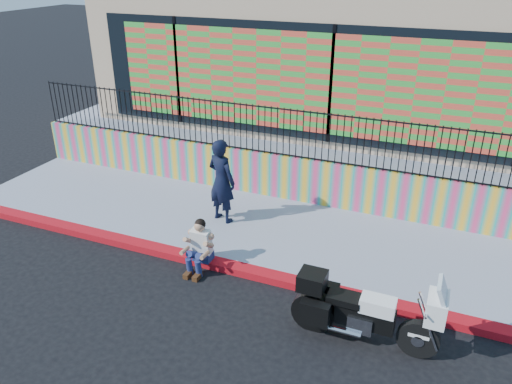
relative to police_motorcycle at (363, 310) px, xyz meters
The scene contains 10 objects.
ground 2.32m from the police_motorcycle, 153.90° to the left, with size 90.00×90.00×0.00m, color black.
red_curb 2.30m from the police_motorcycle, 153.90° to the left, with size 16.00×0.30×0.15m, color #B80D14.
sidewalk 3.36m from the police_motorcycle, 127.36° to the left, with size 16.00×3.00×0.15m, color #8B91A7.
mural_wall 4.69m from the police_motorcycle, 115.41° to the left, with size 16.00×0.20×1.10m, color #ED3E77.
metal_fence 4.85m from the police_motorcycle, 115.41° to the left, with size 15.80×0.04×1.20m, color black, non-canonical shape.
elevated_platform 9.55m from the police_motorcycle, 102.17° to the left, with size 16.00×10.00×1.25m, color #8B91A7.
storefront_building 9.70m from the police_motorcycle, 102.45° to the left, with size 14.00×8.06×4.00m.
police_motorcycle is the anchor object (origin of this frame).
police_officer 4.56m from the police_motorcycle, 145.24° to the left, with size 0.71×0.47×1.94m, color black.
seated_man 3.44m from the police_motorcycle, 167.51° to the left, with size 0.54×0.71×1.06m.
Camera 1 is at (2.87, -7.44, 5.67)m, focal length 35.00 mm.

